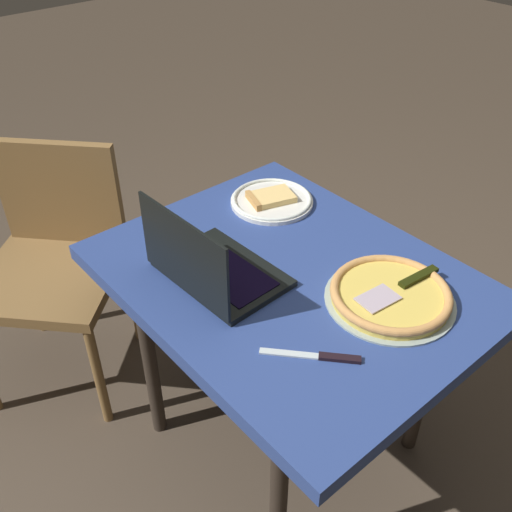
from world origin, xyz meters
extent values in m
plane|color=#4A3D30|center=(0.00, 0.00, 0.00)|extent=(12.00, 12.00, 0.00)
cube|color=navy|center=(0.00, 0.00, 0.70)|extent=(1.04, 0.82, 0.05)
cylinder|color=#2E251E|center=(-0.31, -0.31, 0.34)|extent=(0.05, 0.05, 0.68)
cylinder|color=#2E251E|center=(0.31, -0.31, 0.34)|extent=(0.05, 0.05, 0.68)
cylinder|color=#2E251E|center=(-0.31, 0.31, 0.34)|extent=(0.05, 0.05, 0.68)
cylinder|color=#2E251E|center=(0.31, 0.31, 0.34)|extent=(0.05, 0.05, 0.68)
cube|color=black|center=(0.12, 0.15, 0.74)|extent=(0.36, 0.25, 0.02)
cube|color=black|center=(0.12, 0.15, 0.75)|extent=(0.31, 0.16, 0.00)
cube|color=black|center=(0.11, 0.27, 0.86)|extent=(0.35, 0.02, 0.22)
cube|color=black|center=(0.11, 0.27, 0.86)|extent=(0.31, 0.02, 0.20)
cylinder|color=silver|center=(0.31, -0.21, 0.73)|extent=(0.27, 0.27, 0.01)
torus|color=white|center=(0.31, -0.21, 0.74)|extent=(0.26, 0.26, 0.01)
cube|color=#EEC575|center=(0.31, -0.21, 0.75)|extent=(0.13, 0.16, 0.02)
cube|color=#BF8949|center=(0.33, -0.14, 0.75)|extent=(0.10, 0.05, 0.03)
cylinder|color=#99AAA3|center=(-0.25, -0.12, 0.73)|extent=(0.34, 0.34, 0.01)
cylinder|color=#DBBC4F|center=(-0.25, -0.12, 0.74)|extent=(0.31, 0.31, 0.02)
torus|color=tan|center=(-0.25, -0.12, 0.75)|extent=(0.31, 0.31, 0.02)
cube|color=#B8A7B7|center=(-0.25, -0.07, 0.76)|extent=(0.08, 0.11, 0.00)
cube|color=black|center=(-0.26, -0.22, 0.76)|extent=(0.04, 0.13, 0.01)
cube|color=silver|center=(-0.24, 0.20, 0.73)|extent=(0.15, 0.13, 0.00)
cube|color=black|center=(-0.31, 0.13, 0.73)|extent=(0.09, 0.08, 0.01)
cube|color=brown|center=(0.76, 0.42, 0.46)|extent=(0.65, 0.65, 0.04)
cube|color=brown|center=(0.90, 0.27, 0.68)|extent=(0.34, 0.32, 0.39)
cylinder|color=brown|center=(0.46, 0.43, 0.22)|extent=(0.03, 0.03, 0.44)
cylinder|color=brown|center=(1.05, 0.41, 0.22)|extent=(0.03, 0.03, 0.44)
cylinder|color=brown|center=(0.74, 0.12, 0.22)|extent=(0.03, 0.03, 0.44)
camera|label=1|loc=(-0.90, 0.89, 1.73)|focal=40.91mm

